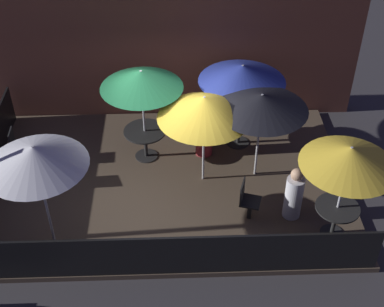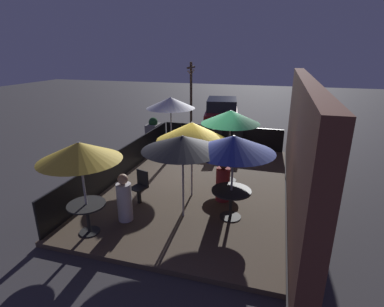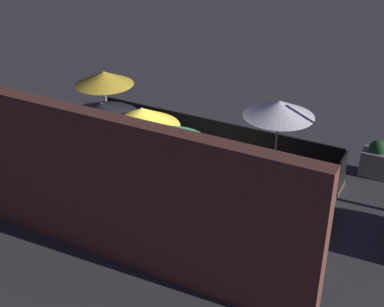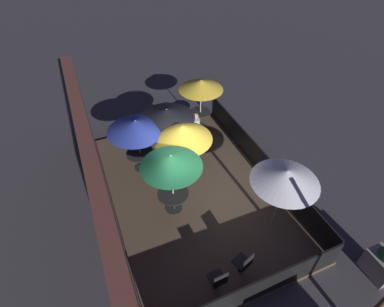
% 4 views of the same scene
% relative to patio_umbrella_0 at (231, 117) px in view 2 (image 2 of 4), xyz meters
% --- Properties ---
extents(ground_plane, '(60.00, 60.00, 0.00)m').
position_rel_patio_umbrella_0_xyz_m(ground_plane, '(0.50, -0.87, -2.22)').
color(ground_plane, '#383538').
extents(patio_deck, '(8.00, 5.31, 0.12)m').
position_rel_patio_umbrella_0_xyz_m(patio_deck, '(0.50, -0.87, -2.16)').
color(patio_deck, brown).
rests_on(patio_deck, ground_plane).
extents(building_wall, '(9.60, 0.36, 3.45)m').
position_rel_patio_umbrella_0_xyz_m(building_wall, '(0.50, 2.02, -0.50)').
color(building_wall, brown).
rests_on(building_wall, ground_plane).
extents(fence_front, '(7.80, 0.05, 0.95)m').
position_rel_patio_umbrella_0_xyz_m(fence_front, '(0.50, -3.48, -1.63)').
color(fence_front, black).
rests_on(fence_front, patio_deck).
extents(fence_side_left, '(0.05, 5.11, 0.95)m').
position_rel_patio_umbrella_0_xyz_m(fence_side_left, '(-3.46, -0.87, -1.63)').
color(fence_side_left, black).
rests_on(fence_side_left, patio_deck).
extents(patio_umbrella_0, '(1.80, 1.80, 2.31)m').
position_rel_patio_umbrella_0_xyz_m(patio_umbrella_0, '(0.00, 0.00, 0.00)').
color(patio_umbrella_0, '#B2B2B7').
rests_on(patio_umbrella_0, patio_deck).
extents(patio_umbrella_1, '(1.98, 1.98, 2.15)m').
position_rel_patio_umbrella_0_xyz_m(patio_umbrella_1, '(2.22, 0.44, -0.16)').
color(patio_umbrella_1, '#B2B2B7').
rests_on(patio_umbrella_1, patio_deck).
extents(patio_umbrella_2, '(1.78, 1.78, 2.19)m').
position_rel_patio_umbrella_0_xyz_m(patio_umbrella_2, '(3.80, -2.60, -0.11)').
color(patio_umbrella_2, '#B2B2B7').
rests_on(patio_umbrella_2, patio_deck).
extents(patio_umbrella_3, '(1.95, 1.95, 2.18)m').
position_rel_patio_umbrella_0_xyz_m(patio_umbrella_3, '(1.30, -0.85, -0.18)').
color(patio_umbrella_3, '#B2B2B7').
rests_on(patio_umbrella_3, patio_deck).
extents(patio_umbrella_4, '(1.97, 1.97, 2.13)m').
position_rel_patio_umbrella_0_xyz_m(patio_umbrella_4, '(2.48, -0.73, -0.15)').
color(patio_umbrella_4, '#B2B2B7').
rests_on(patio_umbrella_4, patio_deck).
extents(patio_umbrella_5, '(1.86, 1.86, 2.34)m').
position_rel_patio_umbrella_0_xyz_m(patio_umbrella_5, '(-1.75, -2.58, 0.03)').
color(patio_umbrella_5, '#B2B2B7').
rests_on(patio_umbrella_5, patio_deck).
extents(dining_table_0, '(0.98, 0.98, 0.75)m').
position_rel_patio_umbrella_0_xyz_m(dining_table_0, '(-0.00, 0.00, -1.50)').
color(dining_table_0, black).
rests_on(dining_table_0, patio_deck).
extents(dining_table_1, '(0.99, 0.99, 0.75)m').
position_rel_patio_umbrella_0_xyz_m(dining_table_1, '(2.22, 0.44, -1.50)').
color(dining_table_1, black).
rests_on(dining_table_1, patio_deck).
extents(dining_table_2, '(0.86, 0.86, 0.73)m').
position_rel_patio_umbrella_0_xyz_m(dining_table_2, '(3.80, -2.60, -1.52)').
color(dining_table_2, black).
rests_on(dining_table_2, patio_deck).
extents(patio_chair_0, '(0.50, 0.50, 0.92)m').
position_rel_patio_umbrella_0_xyz_m(patio_chair_0, '(2.13, -2.09, -1.60)').
color(patio_chair_0, black).
rests_on(patio_chair_0, patio_deck).
extents(patio_chair_1, '(0.42, 0.42, 0.91)m').
position_rel_patio_umbrella_0_xyz_m(patio_chair_1, '(-2.88, -0.13, -1.60)').
color(patio_chair_1, black).
rests_on(patio_chair_1, patio_deck).
extents(patio_chair_2, '(0.51, 0.51, 0.93)m').
position_rel_patio_umbrella_0_xyz_m(patio_chair_2, '(-2.75, -0.94, -1.59)').
color(patio_chair_2, black).
rests_on(patio_chair_2, patio_deck).
extents(patron_0, '(0.37, 0.37, 1.23)m').
position_rel_patio_umbrella_0_xyz_m(patron_0, '(3.07, -2.05, -1.54)').
color(patron_0, silver).
rests_on(patron_0, patio_deck).
extents(patron_1, '(0.46, 0.46, 1.19)m').
position_rel_patio_umbrella_0_xyz_m(patron_1, '(1.36, 0.07, -1.58)').
color(patron_1, maroon).
rests_on(patron_1, patio_deck).
extents(planter_box, '(0.80, 0.56, 1.09)m').
position_rel_patio_umbrella_0_xyz_m(planter_box, '(-4.11, -4.36, -1.73)').
color(planter_box, gray).
rests_on(planter_box, ground_plane).
extents(light_post, '(1.10, 0.12, 3.62)m').
position_rel_patio_umbrella_0_xyz_m(light_post, '(-5.01, -2.72, -0.19)').
color(light_post, brown).
rests_on(light_post, ground_plane).
extents(parked_car_0, '(4.09, 2.30, 1.62)m').
position_rel_patio_umbrella_0_xyz_m(parked_car_0, '(-7.35, -1.64, -1.38)').
color(parked_car_0, maroon).
rests_on(parked_car_0, ground_plane).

